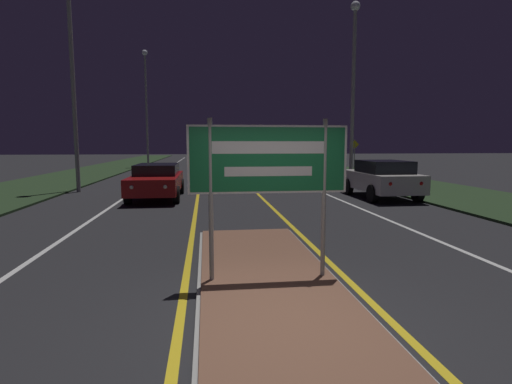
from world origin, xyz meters
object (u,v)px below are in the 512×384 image
streetlight_left_far (146,97)px  car_receding_0 (382,178)px  highway_sign (269,166)px  streetlight_left_near (70,35)px  car_receding_2 (285,160)px  streetlight_right_near (353,76)px  warning_sign (354,154)px  car_approaching_0 (157,180)px  car_receding_1 (266,168)px

streetlight_left_far → car_receding_0: bearing=-61.4°
highway_sign → streetlight_left_near: size_ratio=0.23×
car_receding_0 → car_receding_2: size_ratio=0.92×
streetlight_right_near → warning_sign: streetlight_right_near is taller
streetlight_left_far → car_approaching_0: size_ratio=2.20×
streetlight_left_near → streetlight_right_near: (13.01, 0.74, -1.33)m
highway_sign → streetlight_left_far: streetlight_left_far is taller
highway_sign → car_receding_0: highway_sign is taller
car_receding_1 → warning_sign: size_ratio=1.76×
car_receding_0 → car_approaching_0: car_receding_0 is taller
car_receding_0 → warning_sign: size_ratio=1.75×
car_receding_0 → car_approaching_0: (-8.90, 1.09, -0.07)m
streetlight_left_far → streetlight_right_near: streetlight_left_far is taller
car_receding_2 → car_receding_0: bearing=-90.1°
streetlight_right_near → car_receding_2: 16.27m
streetlight_left_near → streetlight_left_far: 18.64m
streetlight_left_far → car_receding_1: size_ratio=2.53×
streetlight_right_near → highway_sign: bearing=-115.2°
highway_sign → car_receding_2: size_ratio=0.55×
streetlight_left_far → streetlight_right_near: bearing=-55.0°
car_receding_2 → car_receding_1: bearing=-106.6°
streetlight_left_far → highway_sign: bearing=-78.9°
highway_sign → streetlight_left_near: (-6.64, 12.79, 4.97)m
car_receding_0 → streetlight_left_near: bearing=164.0°
car_receding_2 → warning_sign: warning_sign is taller
highway_sign → streetlight_right_near: (6.37, 13.53, 3.64)m
streetlight_left_far → car_receding_1: (8.76, -13.84, -5.60)m
car_approaching_0 → streetlight_left_near: bearing=145.9°
streetlight_left_near → car_receding_0: (12.66, -3.63, -6.01)m
streetlight_left_far → car_receding_2: (12.20, -2.32, -5.58)m
highway_sign → streetlight_left_far: 32.33m
streetlight_right_near → streetlight_left_far: bearing=125.0°
car_receding_0 → car_receding_1: (-3.39, 8.42, -0.06)m
streetlight_right_near → car_receding_2: streetlight_right_near is taller
car_approaching_0 → car_receding_2: bearing=64.6°
car_receding_2 → highway_sign: bearing=-101.8°
streetlight_left_near → car_receding_1: 12.07m
car_receding_1 → streetlight_left_far: bearing=122.3°
streetlight_right_near → warning_sign: 8.76m
car_receding_0 → car_receding_2: (0.05, 19.94, -0.03)m
streetlight_left_far → car_approaching_0: bearing=-81.2°
car_receding_1 → car_receding_2: 12.02m
streetlight_right_near → car_receding_0: 6.42m
warning_sign → car_approaching_0: bearing=-139.3°
streetlight_left_near → car_receding_1: streetlight_left_near is taller
highway_sign → car_receding_2: highway_sign is taller
streetlight_left_near → warning_sign: bearing=26.5°
warning_sign → car_receding_0: bearing=-105.9°
car_receding_1 → warning_sign: 7.44m
streetlight_left_far → warning_sign: bearing=-34.6°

